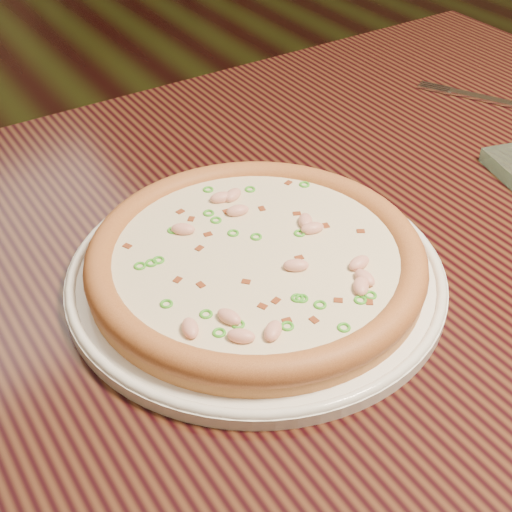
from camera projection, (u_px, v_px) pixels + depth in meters
ground at (165, 367)px, 1.62m from camera, size 9.00×9.00×0.00m
hero_table at (318, 285)px, 0.85m from camera, size 1.20×0.80×0.75m
plate at (256, 273)px, 0.70m from camera, size 0.37×0.37×0.02m
pizza at (256, 258)px, 0.69m from camera, size 0.33×0.33×0.03m
fork at (483, 98)px, 1.02m from camera, size 0.10×0.16×0.00m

